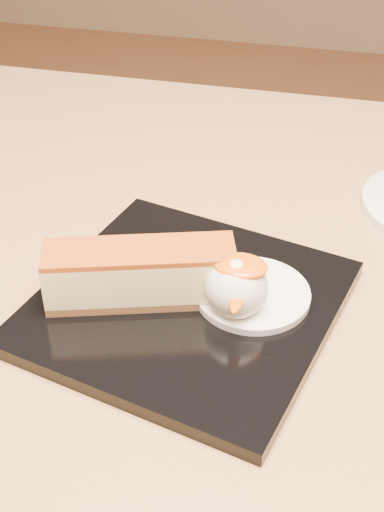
% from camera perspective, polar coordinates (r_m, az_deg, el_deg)
% --- Properties ---
extents(table, '(0.80, 0.80, 0.72)m').
position_cam_1_polar(table, '(0.70, -0.34, -12.29)').
color(table, black).
rests_on(table, ground).
extents(dessert_plate, '(0.27, 0.27, 0.01)m').
position_cam_1_polar(dessert_plate, '(0.56, -0.47, -3.97)').
color(dessert_plate, black).
rests_on(dessert_plate, table).
extents(cheesecake, '(0.15, 0.08, 0.05)m').
position_cam_1_polar(cheesecake, '(0.55, -4.18, -1.42)').
color(cheesecake, brown).
rests_on(cheesecake, dessert_plate).
extents(cream_smear, '(0.09, 0.09, 0.01)m').
position_cam_1_polar(cream_smear, '(0.56, 4.88, -3.05)').
color(cream_smear, white).
rests_on(cream_smear, dessert_plate).
extents(ice_cream_scoop, '(0.05, 0.05, 0.05)m').
position_cam_1_polar(ice_cream_scoop, '(0.53, 3.59, -2.50)').
color(ice_cream_scoop, white).
rests_on(ice_cream_scoop, cream_smear).
extents(mango_sauce, '(0.04, 0.03, 0.01)m').
position_cam_1_polar(mango_sauce, '(0.52, 3.92, -0.77)').
color(mango_sauce, '#FF5D08').
rests_on(mango_sauce, ice_cream_scoop).
extents(mint_sprig, '(0.04, 0.03, 0.00)m').
position_cam_1_polar(mint_sprig, '(0.58, 2.45, -0.76)').
color(mint_sprig, '#2D8B32').
rests_on(mint_sprig, cream_smear).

